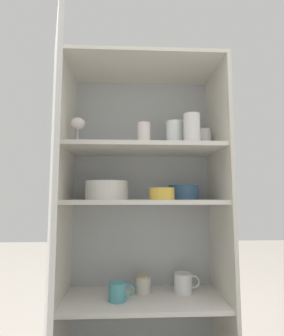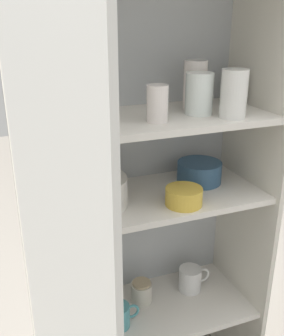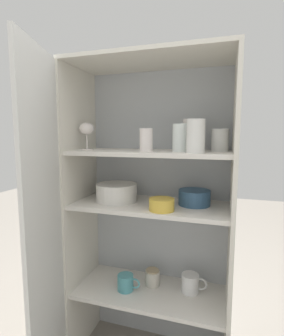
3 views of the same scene
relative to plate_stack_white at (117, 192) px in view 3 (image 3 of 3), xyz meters
The scene contains 20 objects.
cupboard_back_panel 0.28m from the plate_stack_white, 44.75° to the left, with size 0.79×0.02×1.50m, color #B2B7BC.
cupboard_side_left 0.24m from the plate_stack_white, behind, with size 0.02×0.37×1.50m, color silver.
cupboard_side_right 0.58m from the plate_stack_white, ahead, with size 0.02×0.37×1.50m, color silver.
cupboard_top_panel 0.66m from the plate_stack_white, ahead, with size 0.79×0.37×0.02m, color silver.
shelf_board_lower 0.54m from the plate_stack_white, ahead, with size 0.75×0.33×0.02m, color silver.
shelf_board_middle 0.19m from the plate_stack_white, ahead, with size 0.75×0.33×0.02m, color silver.
shelf_board_upper 0.27m from the plate_stack_white, ahead, with size 0.75×0.33×0.02m, color silver.
cupboard_door 0.42m from the plate_stack_white, 112.99° to the right, with size 0.13×0.38×1.50m.
tumbler_glass_0 0.33m from the plate_stack_white, 21.01° to the right, with size 0.06×0.06×0.10m.
tumbler_glass_1 0.43m from the plate_stack_white, ahead, with size 0.08×0.08×0.12m.
tumbler_glass_2 0.56m from the plate_stack_white, ahead, with size 0.08×0.08×0.10m.
tumbler_glass_3 0.47m from the plate_stack_white, ahead, with size 0.08×0.08×0.15m.
tumbler_glass_4 0.50m from the plate_stack_white, 14.32° to the right, with size 0.08×0.08×0.14m.
wine_glass_0 0.35m from the plate_stack_white, 166.43° to the right, with size 0.07×0.07×0.14m.
plate_stack_white is the anchor object (origin of this frame).
mixing_bowl_large 0.39m from the plate_stack_white, ahead, with size 0.15×0.15×0.07m.
serving_bowl_small 0.28m from the plate_stack_white, 20.22° to the right, with size 0.12×0.12×0.05m.
coffee_mug_primary 0.47m from the plate_stack_white, 29.23° to the right, with size 0.12×0.08×0.08m.
coffee_mug_extra_1 0.59m from the plate_stack_white, ahead, with size 0.13×0.09×0.09m.
storage_jar 0.50m from the plate_stack_white, 17.24° to the left, with size 0.08×0.08×0.09m.
Camera 3 is at (0.34, -1.05, 1.17)m, focal length 28.00 mm.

